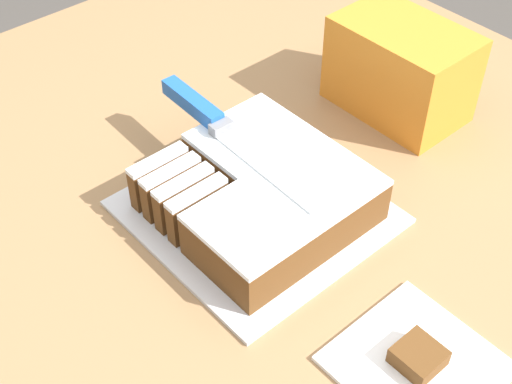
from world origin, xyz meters
TOP-DOWN VIEW (x-y plane):
  - cake_board at (-0.06, -0.07)m, footprint 0.30×0.29m
  - cake at (-0.06, -0.06)m, footprint 0.25×0.24m
  - knife at (-0.18, -0.05)m, footprint 0.31×0.04m
  - paper_napkin at (0.22, -0.09)m, footprint 0.16×0.16m
  - brownie at (0.22, -0.09)m, footprint 0.05×0.05m
  - storage_box at (-0.10, 0.25)m, footprint 0.20×0.13m

SIDE VIEW (x-z plane):
  - paper_napkin at x=0.22m, z-range 0.90..0.91m
  - cake_board at x=-0.06m, z-range 0.90..0.91m
  - brownie at x=0.22m, z-range 0.91..0.93m
  - cake at x=-0.06m, z-range 0.91..0.97m
  - storage_box at x=-0.10m, z-range 0.90..1.04m
  - knife at x=-0.18m, z-range 0.97..0.99m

